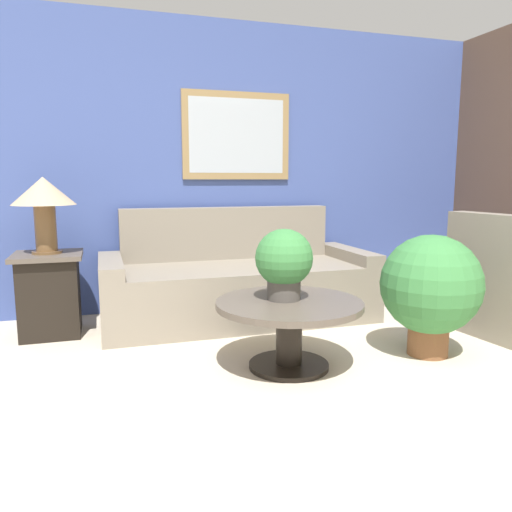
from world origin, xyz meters
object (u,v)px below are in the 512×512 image
coffee_table (289,319)px  potted_plant_floor (431,287)px  table_lamp (44,198)px  potted_plant_on_table (284,261)px  couch_main (237,284)px  side_table (50,293)px

coffee_table → potted_plant_floor: size_ratio=1.12×
table_lamp → potted_plant_on_table: (1.49, -1.14, -0.37)m
coffee_table → potted_plant_on_table: 0.37m
coffee_table → table_lamp: size_ratio=1.62×
table_lamp → potted_plant_on_table: table_lamp is taller
couch_main → coffee_table: size_ratio=2.44×
side_table → couch_main: bearing=1.1°
potted_plant_on_table → side_table: bearing=142.5°
couch_main → coffee_table: (0.01, -1.22, 0.02)m
side_table → potted_plant_on_table: size_ratio=1.41×
side_table → potted_plant_on_table: (1.49, -1.14, 0.36)m
coffee_table → table_lamp: (-1.50, 1.19, 0.74)m
couch_main → table_lamp: 1.67m
table_lamp → potted_plant_on_table: 1.91m
side_table → potted_plant_floor: size_ratio=0.77×
side_table → table_lamp: (0.00, 0.00, 0.73)m
couch_main → potted_plant_floor: size_ratio=2.73×
potted_plant_floor → table_lamp: bearing=153.4°
side_table → potted_plant_floor: bearing=-26.6°
coffee_table → table_lamp: bearing=141.6°
table_lamp → potted_plant_floor: 2.85m
side_table → potted_plant_on_table: potted_plant_on_table is taller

